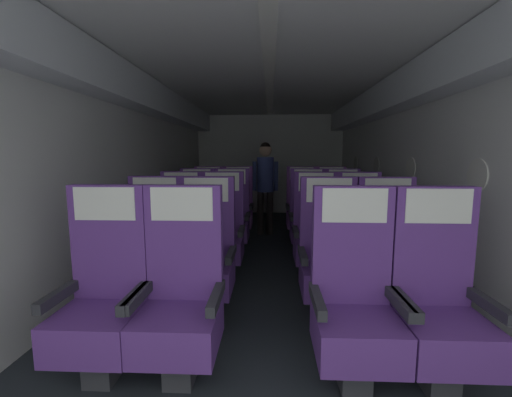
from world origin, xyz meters
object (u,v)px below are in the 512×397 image
object	(u,v)px
seat_d_left_aisle	(231,219)
flight_attendant	(265,179)
seat_b_left_aisle	(206,258)
seat_c_left_aisle	(222,234)
seat_e_right_window	(301,210)
seat_b_right_window	(329,260)
seat_e_right_aisle	(331,210)
seat_c_right_aisle	(360,236)
seat_a_right_window	(354,305)
seat_a_left_window	(103,300)
seat_e_left_aisle	(238,209)
seat_b_left_window	(154,257)
seat_a_right_aisle	(439,307)
seat_c_left_window	(180,234)
seat_e_left_window	(208,209)
seat_b_right_aisle	(388,261)
seat_c_right_window	(316,235)
seat_d_right_aisle	(343,220)
seat_d_left_window	(196,219)
seat_d_right_window	(308,220)
seat_a_left_aisle	(181,301)

from	to	relation	value
seat_d_left_aisle	flight_attendant	distance (m)	1.33
seat_b_left_aisle	seat_c_left_aisle	xyz separation A→B (m)	(0.01, 0.84, 0.00)
seat_c_left_aisle	seat_e_right_window	xyz separation A→B (m)	(1.02, 1.68, 0.00)
seat_b_right_window	seat_e_right_aisle	distance (m)	2.56
seat_c_left_aisle	seat_c_right_aisle	bearing A→B (deg)	-0.10
seat_a_right_window	seat_c_left_aisle	distance (m)	1.96
seat_c_left_aisle	seat_e_right_aisle	bearing A→B (deg)	48.46
seat_a_left_window	seat_e_left_aisle	distance (m)	3.37
seat_b_left_window	seat_c_left_aisle	distance (m)	0.95
seat_a_left_window	seat_c_right_aisle	bearing A→B (deg)	40.52
seat_a_left_window	seat_a_right_aisle	size ratio (longest dim) A/B	1.00
seat_a_right_window	seat_e_left_aisle	distance (m)	3.50
seat_b_left_aisle	seat_e_right_window	xyz separation A→B (m)	(1.03, 2.52, 0.00)
seat_b_right_window	seat_e_left_aisle	world-z (taller)	same
seat_b_left_window	seat_c_left_window	distance (m)	0.83
seat_e_left_window	seat_c_right_aisle	bearing A→B (deg)	-40.36
seat_c_left_window	seat_a_right_window	bearing A→B (deg)	-48.65
seat_a_right_window	seat_b_right_window	xyz separation A→B (m)	(-0.00, 0.84, 0.00)
seat_a_right_window	seat_b_left_aisle	xyz separation A→B (m)	(-1.03, 0.83, 0.00)
seat_a_right_window	seat_c_left_window	size ratio (longest dim) A/B	1.00
seat_a_left_window	flight_attendant	world-z (taller)	flight_attendant
seat_c_right_aisle	flight_attendant	bearing A→B (deg)	117.45
seat_e_left_window	flight_attendant	xyz separation A→B (m)	(0.91, 0.35, 0.47)
seat_b_right_aisle	seat_e_right_window	xyz separation A→B (m)	(-0.47, 2.52, 0.00)
seat_d_left_aisle	seat_e_right_window	xyz separation A→B (m)	(1.01, 0.83, 0.00)
seat_e_left_aisle	seat_b_right_aisle	bearing A→B (deg)	-59.39
seat_b_left_aisle	flight_attendant	xyz separation A→B (m)	(0.45, 2.86, 0.47)
seat_e_right_window	seat_c_right_window	bearing A→B (deg)	-90.03
seat_e_right_aisle	seat_e_right_window	size ratio (longest dim) A/B	1.00
seat_c_left_window	seat_d_right_aisle	bearing A→B (deg)	22.97
seat_a_right_aisle	seat_d_right_aisle	bearing A→B (deg)	90.04
seat_d_left_window	seat_e_right_aisle	distance (m)	2.14
seat_a_right_aisle	seat_c_left_aisle	size ratio (longest dim) A/B	1.00
flight_attendant	seat_d_right_window	bearing A→B (deg)	110.86
seat_a_right_window	seat_d_right_window	bearing A→B (deg)	89.68
seat_a_left_aisle	flight_attendant	xyz separation A→B (m)	(0.44, 3.67, 0.47)
seat_b_left_aisle	seat_d_right_window	distance (m)	1.99
seat_a_right_aisle	flight_attendant	size ratio (longest dim) A/B	0.75
seat_c_left_aisle	seat_e_left_window	distance (m)	1.72
seat_b_right_window	seat_c_left_window	distance (m)	1.69
seat_b_left_aisle	seat_c_left_aisle	size ratio (longest dim) A/B	1.00
seat_c_right_window	seat_d_left_window	distance (m)	1.71
seat_b_left_aisle	seat_b_right_aisle	xyz separation A→B (m)	(1.50, 0.00, 0.00)
seat_b_right_aisle	seat_a_right_window	bearing A→B (deg)	-119.76
flight_attendant	seat_c_left_aisle	bearing A→B (deg)	71.66
seat_d_right_window	seat_e_left_window	bearing A→B (deg)	151.62
seat_b_left_aisle	seat_b_left_window	bearing A→B (deg)	177.99
seat_a_right_window	flight_attendant	world-z (taller)	flight_attendant
seat_e_left_aisle	seat_a_left_window	bearing A→B (deg)	-97.98
seat_c_left_window	seat_d_left_aisle	distance (m)	0.96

